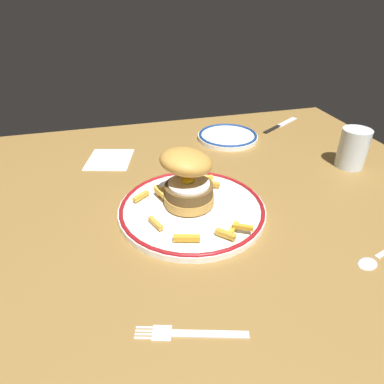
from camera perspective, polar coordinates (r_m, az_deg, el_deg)
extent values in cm
cube|color=olive|center=(68.32, -3.23, -3.23)|extent=(123.44, 91.64, 4.00)
cylinder|color=white|center=(64.07, 0.00, -3.03)|extent=(28.05, 28.05, 1.20)
torus|color=maroon|center=(63.72, 0.00, -2.59)|extent=(27.65, 27.65, 0.80)
cylinder|color=#B9873B|center=(63.85, -0.52, -1.10)|extent=(9.61, 9.61, 1.80)
cylinder|color=brown|center=(62.80, -0.53, 0.37)|extent=(9.20, 9.20, 2.07)
cylinder|color=white|center=(62.13, -0.53, 1.38)|extent=(7.83, 7.83, 0.50)
ellipsoid|color=yellow|center=(62.28, -0.77, 2.17)|extent=(2.60, 2.60, 1.40)
ellipsoid|color=#BE893A|center=(60.77, -1.01, 5.24)|extent=(12.27, 11.81, 5.98)
cube|color=gold|center=(68.12, -4.41, 0.64)|extent=(3.33, 1.63, 0.81)
cube|color=gold|center=(66.15, -8.73, -0.72)|extent=(3.47, 2.90, 0.82)
cube|color=gold|center=(57.51, 6.99, -6.32)|extent=(3.23, 3.48, 0.75)
cube|color=gold|center=(57.00, 8.72, -5.94)|extent=(3.39, 2.32, 0.74)
cube|color=gold|center=(56.19, 5.76, -7.20)|extent=(3.10, 3.22, 0.91)
cube|color=gold|center=(55.16, -0.91, -7.88)|extent=(4.51, 2.10, 0.92)
cube|color=#DEBB50|center=(71.50, -2.26, 4.22)|extent=(2.44, 2.85, 0.97)
cube|color=gold|center=(65.62, -5.53, 0.23)|extent=(2.03, 3.59, 0.91)
cube|color=#EEB449|center=(67.48, -5.84, 0.29)|extent=(1.21, 2.95, 0.93)
cube|color=gold|center=(58.70, -6.24, -5.32)|extent=(2.13, 3.78, 0.79)
cube|color=gold|center=(69.54, 2.98, 1.46)|extent=(4.15, 3.18, 0.90)
cube|color=gold|center=(71.32, 1.86, 2.33)|extent=(4.49, 1.22, 0.89)
cylinder|color=silver|center=(87.25, 25.80, 6.75)|extent=(6.60, 6.60, 9.27)
cylinder|color=silver|center=(88.06, 25.48, 5.54)|extent=(6.07, 6.07, 5.11)
cylinder|color=white|center=(95.63, 6.11, 9.31)|extent=(16.78, 16.78, 1.20)
torus|color=navy|center=(95.40, 6.13, 9.65)|extent=(16.38, 16.38, 0.80)
cube|color=silver|center=(45.59, 2.98, -23.01)|extent=(9.88, 3.78, 0.36)
cube|color=silver|center=(45.78, -5.19, -22.81)|extent=(2.92, 2.79, 0.32)
cube|color=silver|center=(45.63, -8.29, -23.39)|extent=(2.38, 0.93, 0.28)
cube|color=silver|center=(45.91, -8.19, -22.88)|extent=(2.38, 0.93, 0.28)
cube|color=silver|center=(46.19, -8.09, -22.38)|extent=(2.38, 0.93, 0.28)
cube|color=silver|center=(46.48, -8.00, -21.88)|extent=(2.38, 0.93, 0.28)
cube|color=black|center=(104.54, 13.53, 10.47)|extent=(7.42, 5.25, 0.70)
cube|color=silver|center=(111.64, 15.84, 11.48)|extent=(10.29, 7.35, 0.24)
ellipsoid|color=silver|center=(60.15, 27.86, -10.55)|extent=(4.22, 3.58, 0.90)
cube|color=white|center=(85.95, -13.91, 5.47)|extent=(13.23, 14.02, 0.40)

